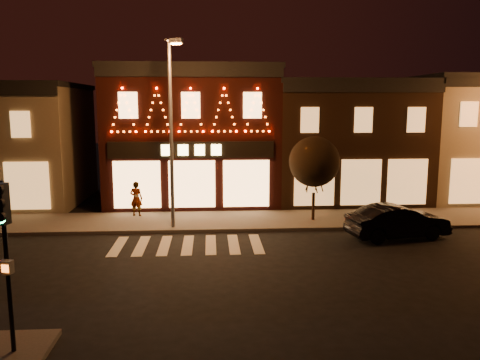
{
  "coord_description": "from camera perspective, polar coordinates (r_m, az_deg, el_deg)",
  "views": [
    {
      "loc": [
        0.99,
        -16.29,
        6.07
      ],
      "look_at": [
        2.28,
        4.0,
        2.85
      ],
      "focal_mm": 35.96,
      "sensor_mm": 36.0,
      "label": 1
    }
  ],
  "objects": [
    {
      "name": "ground",
      "position": [
        17.41,
        -6.8,
        -11.46
      ],
      "size": [
        120.0,
        120.0,
        0.0
      ],
      "primitive_type": "plane",
      "color": "black",
      "rests_on": "ground"
    },
    {
      "name": "sidewalk_far",
      "position": [
        25.04,
        -1.22,
        -4.84
      ],
      "size": [
        44.0,
        4.0,
        0.15
      ],
      "primitive_type": "cube",
      "color": "#47423D",
      "rests_on": "ground"
    },
    {
      "name": "building_pulp",
      "position": [
        30.34,
        -5.52,
        5.37
      ],
      "size": [
        10.2,
        8.34,
        8.3
      ],
      "color": "black",
      "rests_on": "ground"
    },
    {
      "name": "building_right_a",
      "position": [
        31.54,
        12.07,
        4.62
      ],
      "size": [
        9.2,
        8.28,
        7.5
      ],
      "color": "black",
      "rests_on": "ground"
    },
    {
      "name": "building_right_b",
      "position": [
        35.04,
        26.44,
        4.55
      ],
      "size": [
        9.2,
        8.28,
        7.8
      ],
      "color": "#756953",
      "rests_on": "ground"
    },
    {
      "name": "traffic_signal_near",
      "position": [
        12.4,
        -26.22,
        -5.82
      ],
      "size": [
        0.35,
        0.44,
        4.18
      ],
      "rotation": [
        0.0,
        0.0,
        -0.26
      ],
      "color": "black",
      "rests_on": "sidewalk_near"
    },
    {
      "name": "streetlamp_mid",
      "position": [
        22.72,
        -8.1,
        6.93
      ],
      "size": [
        0.82,
        2.0,
        8.74
      ],
      "rotation": [
        0.0,
        0.0,
        -0.25
      ],
      "color": "#59595E",
      "rests_on": "sidewalk_far"
    },
    {
      "name": "tree_right",
      "position": [
        24.7,
        8.81,
        2.15
      ],
      "size": [
        2.58,
        2.58,
        4.31
      ],
      "rotation": [
        0.0,
        0.0,
        0.12
      ],
      "color": "black",
      "rests_on": "sidewalk_far"
    },
    {
      "name": "dark_sedan",
      "position": [
        23.12,
        18.2,
        -4.71
      ],
      "size": [
        4.87,
        2.45,
        1.53
      ],
      "primitive_type": "imported",
      "rotation": [
        0.0,
        0.0,
        1.76
      ],
      "color": "black",
      "rests_on": "ground"
    },
    {
      "name": "pedestrian",
      "position": [
        26.2,
        -12.21,
        -2.18
      ],
      "size": [
        0.76,
        0.58,
        1.86
      ],
      "primitive_type": "imported",
      "rotation": [
        0.0,
        0.0,
        2.92
      ],
      "color": "gray",
      "rests_on": "sidewalk_far"
    }
  ]
}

